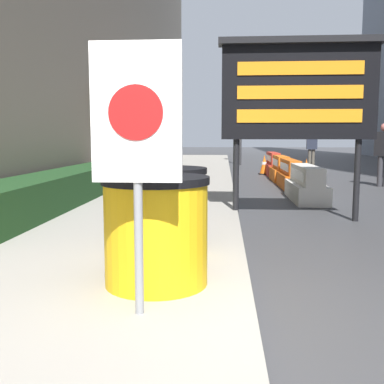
{
  "coord_description": "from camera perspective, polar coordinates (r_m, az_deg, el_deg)",
  "views": [
    {
      "loc": [
        -0.23,
        -2.9,
        1.36
      ],
      "look_at": [
        -0.91,
        6.59,
        0.2
      ],
      "focal_mm": 42.0,
      "sensor_mm": 36.0,
      "label": 1
    }
  ],
  "objects": [
    {
      "name": "ground_plane",
      "position": [
        3.21,
        8.26,
        -18.21
      ],
      "size": [
        120.0,
        120.0,
        0.0
      ],
      "primitive_type": "plane",
      "color": "#3F3F42"
    },
    {
      "name": "traffic_cone_near",
      "position": [
        16.77,
        9.17,
        3.43
      ],
      "size": [
        0.4,
        0.4,
        0.72
      ],
      "color": "black",
      "rests_on": "ground_plane"
    },
    {
      "name": "jersey_barrier_red_striped",
      "position": [
        16.61,
        10.23,
        3.39
      ],
      "size": [
        0.51,
        2.01,
        0.82
      ],
      "color": "red",
      "rests_on": "ground_plane"
    },
    {
      "name": "warning_sign",
      "position": [
        2.96,
        -7.05,
        7.59
      ],
      "size": [
        0.59,
        0.08,
        1.81
      ],
      "color": "gray",
      "rests_on": "sidewalk_left"
    },
    {
      "name": "message_board",
      "position": [
        7.52,
        13.36,
        12.38
      ],
      "size": [
        2.56,
        0.36,
        2.9
      ],
      "color": "black",
      "rests_on": "ground_plane"
    },
    {
      "name": "traffic_light_near_curb",
      "position": [
        22.27,
        6.24,
        10.87
      ],
      "size": [
        0.28,
        0.45,
        4.0
      ],
      "color": "#2D2D30",
      "rests_on": "ground_plane"
    },
    {
      "name": "barrel_drum_foreground",
      "position": [
        3.68,
        -4.59,
        -4.87
      ],
      "size": [
        0.87,
        0.87,
        0.89
      ],
      "color": "yellow",
      "rests_on": "sidewalk_left"
    },
    {
      "name": "bare_tree",
      "position": [
        12.56,
        -10.44,
        7.66
      ],
      "size": [
        1.36,
        1.57,
        3.0
      ],
      "color": "#4C3D2D",
      "rests_on": "sidewalk_left"
    },
    {
      "name": "barrel_drum_middle",
      "position": [
        4.7,
        -3.42,
        -2.28
      ],
      "size": [
        0.87,
        0.87,
        0.89
      ],
      "color": "yellow",
      "rests_on": "sidewalk_left"
    },
    {
      "name": "pedestrian_worker",
      "position": [
        20.62,
        14.97,
        5.77
      ],
      "size": [
        0.48,
        0.31,
        1.72
      ],
      "rotation": [
        0.0,
        0.0,
        3.04
      ],
      "color": "#514C42",
      "rests_on": "ground_plane"
    },
    {
      "name": "jersey_barrier_orange_far",
      "position": [
        12.38,
        12.33,
        2.06
      ],
      "size": [
        0.5,
        1.93,
        0.77
      ],
      "color": "orange",
      "rests_on": "ground_plane"
    },
    {
      "name": "jersey_barrier_white",
      "position": [
        10.0,
        14.29,
        0.84
      ],
      "size": [
        0.65,
        2.06,
        0.76
      ],
      "color": "silver",
      "rests_on": "ground_plane"
    },
    {
      "name": "pedestrian_passerby",
      "position": [
        13.49,
        23.2,
        5.0
      ],
      "size": [
        0.53,
        0.49,
        1.75
      ],
      "rotation": [
        0.0,
        0.0,
        5.65
      ],
      "color": "#333338",
      "rests_on": "ground_plane"
    },
    {
      "name": "traffic_cone_mid",
      "position": [
        15.18,
        14.3,
        2.83
      ],
      "size": [
        0.37,
        0.37,
        0.67
      ],
      "color": "black",
      "rests_on": "ground_plane"
    },
    {
      "name": "jersey_barrier_orange_near",
      "position": [
        14.38,
        11.18,
        2.78
      ],
      "size": [
        0.55,
        1.67,
        0.78
      ],
      "color": "orange",
      "rests_on": "ground_plane"
    },
    {
      "name": "hedge_strip",
      "position": [
        8.53,
        -16.3,
        0.53
      ],
      "size": [
        0.9,
        6.93,
        0.57
      ],
      "color": "#1E421E",
      "rests_on": "sidewalk_left"
    }
  ]
}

